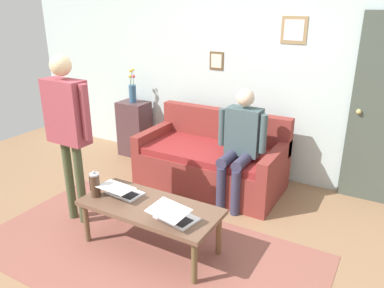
{
  "coord_description": "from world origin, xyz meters",
  "views": [
    {
      "loc": [
        -1.7,
        2.2,
        2.12
      ],
      "look_at": [
        0.03,
        -0.83,
        0.8
      ],
      "focal_mm": 35.17,
      "sensor_mm": 36.0,
      "label": 1
    }
  ],
  "objects_px": {
    "coffee_table": "(150,210)",
    "person_seated": "(240,141)",
    "side_shelf": "(135,129)",
    "couch": "(212,161)",
    "person_standing": "(67,120)",
    "laptop_left": "(122,191)",
    "french_press": "(95,185)",
    "laptop_center": "(174,215)",
    "flower_vase": "(133,91)"
  },
  "relations": [
    {
      "from": "coffee_table",
      "to": "person_seated",
      "type": "height_order",
      "value": "person_seated"
    },
    {
      "from": "side_shelf",
      "to": "couch",
      "type": "bearing_deg",
      "value": 166.87
    },
    {
      "from": "coffee_table",
      "to": "person_standing",
      "type": "distance_m",
      "value": 1.16
    },
    {
      "from": "couch",
      "to": "person_seated",
      "type": "height_order",
      "value": "person_seated"
    },
    {
      "from": "laptop_left",
      "to": "side_shelf",
      "type": "distance_m",
      "value": 2.11
    },
    {
      "from": "coffee_table",
      "to": "person_seated",
      "type": "bearing_deg",
      "value": -106.27
    },
    {
      "from": "laptop_left",
      "to": "french_press",
      "type": "xyz_separation_m",
      "value": [
        0.2,
        0.13,
        0.07
      ]
    },
    {
      "from": "couch",
      "to": "laptop_center",
      "type": "height_order",
      "value": "couch"
    },
    {
      "from": "laptop_center",
      "to": "person_seated",
      "type": "height_order",
      "value": "person_seated"
    },
    {
      "from": "coffee_table",
      "to": "side_shelf",
      "type": "distance_m",
      "value": 2.33
    },
    {
      "from": "coffee_table",
      "to": "person_seated",
      "type": "xyz_separation_m",
      "value": [
        -0.35,
        -1.19,
        0.34
      ]
    },
    {
      "from": "person_seated",
      "to": "couch",
      "type": "bearing_deg",
      "value": -26.72
    },
    {
      "from": "person_standing",
      "to": "couch",
      "type": "bearing_deg",
      "value": -120.77
    },
    {
      "from": "coffee_table",
      "to": "laptop_left",
      "type": "height_order",
      "value": "laptop_left"
    },
    {
      "from": "couch",
      "to": "flower_vase",
      "type": "bearing_deg",
      "value": -13.17
    },
    {
      "from": "coffee_table",
      "to": "laptop_left",
      "type": "bearing_deg",
      "value": -3.6
    },
    {
      "from": "laptop_center",
      "to": "side_shelf",
      "type": "height_order",
      "value": "side_shelf"
    },
    {
      "from": "flower_vase",
      "to": "person_seated",
      "type": "distance_m",
      "value": 1.97
    },
    {
      "from": "side_shelf",
      "to": "flower_vase",
      "type": "distance_m",
      "value": 0.55
    },
    {
      "from": "flower_vase",
      "to": "person_standing",
      "type": "xyz_separation_m",
      "value": [
        -0.6,
        1.74,
        0.14
      ]
    },
    {
      "from": "french_press",
      "to": "person_standing",
      "type": "height_order",
      "value": "person_standing"
    },
    {
      "from": "laptop_center",
      "to": "person_standing",
      "type": "xyz_separation_m",
      "value": [
        1.25,
        -0.12,
        0.6
      ]
    },
    {
      "from": "laptop_center",
      "to": "flower_vase",
      "type": "relative_size",
      "value": 0.82
    },
    {
      "from": "coffee_table",
      "to": "person_seated",
      "type": "distance_m",
      "value": 1.29
    },
    {
      "from": "laptop_left",
      "to": "side_shelf",
      "type": "height_order",
      "value": "side_shelf"
    },
    {
      "from": "coffee_table",
      "to": "french_press",
      "type": "relative_size",
      "value": 4.92
    },
    {
      "from": "laptop_center",
      "to": "side_shelf",
      "type": "xyz_separation_m",
      "value": [
        1.85,
        -1.85,
        -0.09
      ]
    },
    {
      "from": "person_standing",
      "to": "coffee_table",
      "type": "bearing_deg",
      "value": 178.92
    },
    {
      "from": "person_standing",
      "to": "french_press",
      "type": "bearing_deg",
      "value": 162.81
    },
    {
      "from": "flower_vase",
      "to": "person_standing",
      "type": "distance_m",
      "value": 1.84
    },
    {
      "from": "couch",
      "to": "coffee_table",
      "type": "xyz_separation_m",
      "value": [
        -0.1,
        1.42,
        0.09
      ]
    },
    {
      "from": "french_press",
      "to": "person_seated",
      "type": "distance_m",
      "value": 1.58
    },
    {
      "from": "couch",
      "to": "side_shelf",
      "type": "xyz_separation_m",
      "value": [
        1.43,
        -0.33,
        0.09
      ]
    },
    {
      "from": "side_shelf",
      "to": "flower_vase",
      "type": "xyz_separation_m",
      "value": [
        0.0,
        -0.0,
        0.55
      ]
    },
    {
      "from": "side_shelf",
      "to": "person_seated",
      "type": "distance_m",
      "value": 1.99
    },
    {
      "from": "side_shelf",
      "to": "coffee_table",
      "type": "bearing_deg",
      "value": 131.15
    },
    {
      "from": "laptop_left",
      "to": "french_press",
      "type": "height_order",
      "value": "french_press"
    },
    {
      "from": "couch",
      "to": "person_standing",
      "type": "height_order",
      "value": "person_standing"
    },
    {
      "from": "french_press",
      "to": "side_shelf",
      "type": "distance_m",
      "value": 2.12
    },
    {
      "from": "couch",
      "to": "laptop_left",
      "type": "relative_size",
      "value": 4.85
    },
    {
      "from": "laptop_left",
      "to": "laptop_center",
      "type": "xyz_separation_m",
      "value": [
        -0.65,
        0.12,
        0.0
      ]
    },
    {
      "from": "laptop_left",
      "to": "person_standing",
      "type": "height_order",
      "value": "person_standing"
    },
    {
      "from": "coffee_table",
      "to": "person_standing",
      "type": "relative_size",
      "value": 0.75
    },
    {
      "from": "couch",
      "to": "french_press",
      "type": "height_order",
      "value": "couch"
    },
    {
      "from": "coffee_table",
      "to": "french_press",
      "type": "distance_m",
      "value": 0.57
    },
    {
      "from": "person_standing",
      "to": "laptop_center",
      "type": "bearing_deg",
      "value": 174.6
    },
    {
      "from": "coffee_table",
      "to": "laptop_left",
      "type": "relative_size",
      "value": 3.6
    },
    {
      "from": "laptop_center",
      "to": "person_seated",
      "type": "bearing_deg",
      "value": -91.37
    },
    {
      "from": "couch",
      "to": "french_press",
      "type": "xyz_separation_m",
      "value": [
        0.43,
        1.53,
        0.25
      ]
    },
    {
      "from": "laptop_center",
      "to": "person_standing",
      "type": "bearing_deg",
      "value": -5.4
    }
  ]
}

